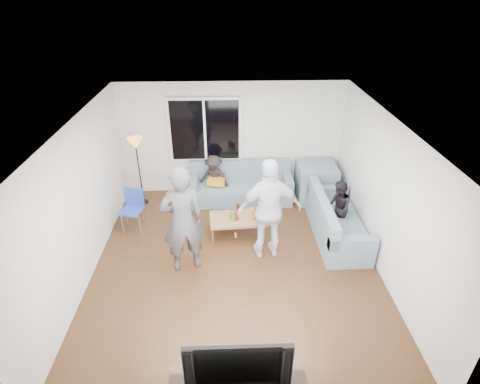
{
  "coord_description": "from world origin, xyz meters",
  "views": [
    {
      "loc": [
        -0.11,
        -5.21,
        4.49
      ],
      "look_at": [
        0.1,
        0.6,
        1.15
      ],
      "focal_mm": 28.06,
      "sensor_mm": 36.0,
      "label": 1
    }
  ],
  "objects_px": {
    "television": "(238,358)",
    "coffee_table": "(238,226)",
    "floor_lamp": "(139,172)",
    "spectator_back": "(214,178)",
    "side_chair": "(132,211)",
    "player_right": "(269,210)",
    "player_left": "(182,221)",
    "spectator_right": "(338,208)",
    "sofa_right_section": "(338,218)",
    "sofa_back_section": "(241,183)"
  },
  "relations": [
    {
      "from": "television",
      "to": "coffee_table",
      "type": "bearing_deg",
      "value": 88.07
    },
    {
      "from": "floor_lamp",
      "to": "spectator_back",
      "type": "distance_m",
      "value": 1.64
    },
    {
      "from": "television",
      "to": "side_chair",
      "type": "bearing_deg",
      "value": 118.72
    },
    {
      "from": "player_right",
      "to": "player_left",
      "type": "bearing_deg",
      "value": 5.75
    },
    {
      "from": "spectator_right",
      "to": "sofa_right_section",
      "type": "bearing_deg",
      "value": 4.25
    },
    {
      "from": "player_left",
      "to": "television",
      "type": "relative_size",
      "value": 1.65
    },
    {
      "from": "sofa_right_section",
      "to": "spectator_back",
      "type": "bearing_deg",
      "value": 58.11
    },
    {
      "from": "sofa_back_section",
      "to": "coffee_table",
      "type": "height_order",
      "value": "sofa_back_section"
    },
    {
      "from": "player_left",
      "to": "player_right",
      "type": "bearing_deg",
      "value": 175.79
    },
    {
      "from": "sofa_back_section",
      "to": "side_chair",
      "type": "distance_m",
      "value": 2.49
    },
    {
      "from": "coffee_table",
      "to": "spectator_back",
      "type": "height_order",
      "value": "spectator_back"
    },
    {
      "from": "spectator_back",
      "to": "television",
      "type": "height_order",
      "value": "television"
    },
    {
      "from": "spectator_back",
      "to": "player_left",
      "type": "bearing_deg",
      "value": -81.2
    },
    {
      "from": "sofa_back_section",
      "to": "spectator_right",
      "type": "distance_m",
      "value": 2.3
    },
    {
      "from": "sofa_back_section",
      "to": "spectator_right",
      "type": "xyz_separation_m",
      "value": [
        1.84,
        -1.38,
        0.15
      ]
    },
    {
      "from": "sofa_back_section",
      "to": "floor_lamp",
      "type": "distance_m",
      "value": 2.26
    },
    {
      "from": "sofa_right_section",
      "to": "player_right",
      "type": "relative_size",
      "value": 1.04
    },
    {
      "from": "spectator_right",
      "to": "television",
      "type": "xyz_separation_m",
      "value": [
        -2.06,
        -3.39,
        0.21
      ]
    },
    {
      "from": "side_chair",
      "to": "television",
      "type": "height_order",
      "value": "television"
    },
    {
      "from": "coffee_table",
      "to": "spectator_back",
      "type": "xyz_separation_m",
      "value": [
        -0.5,
        1.4,
        0.35
      ]
    },
    {
      "from": "sofa_back_section",
      "to": "side_chair",
      "type": "xyz_separation_m",
      "value": [
        -2.23,
        -1.1,
        0.01
      ]
    },
    {
      "from": "side_chair",
      "to": "floor_lamp",
      "type": "height_order",
      "value": "floor_lamp"
    },
    {
      "from": "player_right",
      "to": "spectator_back",
      "type": "xyz_separation_m",
      "value": [
        -1.03,
        2.02,
        -0.41
      ]
    },
    {
      "from": "spectator_back",
      "to": "television",
      "type": "distance_m",
      "value": 4.82
    },
    {
      "from": "player_right",
      "to": "television",
      "type": "bearing_deg",
      "value": 70.84
    },
    {
      "from": "player_right",
      "to": "television",
      "type": "xyz_separation_m",
      "value": [
        -0.64,
        -2.78,
        -0.18
      ]
    },
    {
      "from": "player_right",
      "to": "sofa_back_section",
      "type": "bearing_deg",
      "value": -84.1
    },
    {
      "from": "side_chair",
      "to": "television",
      "type": "xyz_separation_m",
      "value": [
        2.01,
        -3.67,
        0.35
      ]
    },
    {
      "from": "sofa_right_section",
      "to": "spectator_right",
      "type": "height_order",
      "value": "spectator_right"
    },
    {
      "from": "sofa_right_section",
      "to": "sofa_back_section",
      "type": "bearing_deg",
      "value": 51.03
    },
    {
      "from": "player_left",
      "to": "spectator_back",
      "type": "xyz_separation_m",
      "value": [
        0.46,
        2.33,
        -0.43
      ]
    },
    {
      "from": "floor_lamp",
      "to": "spectator_right",
      "type": "xyz_separation_m",
      "value": [
        4.07,
        -1.32,
        -0.21
      ]
    },
    {
      "from": "floor_lamp",
      "to": "television",
      "type": "distance_m",
      "value": 5.13
    },
    {
      "from": "player_left",
      "to": "television",
      "type": "height_order",
      "value": "player_left"
    },
    {
      "from": "spectator_back",
      "to": "side_chair",
      "type": "bearing_deg",
      "value": -125.26
    },
    {
      "from": "coffee_table",
      "to": "player_left",
      "type": "relative_size",
      "value": 0.56
    },
    {
      "from": "coffee_table",
      "to": "spectator_right",
      "type": "distance_m",
      "value": 1.98
    },
    {
      "from": "side_chair",
      "to": "spectator_right",
      "type": "height_order",
      "value": "spectator_right"
    },
    {
      "from": "floor_lamp",
      "to": "television",
      "type": "xyz_separation_m",
      "value": [
        2.01,
        -4.71,
        0.0
      ]
    },
    {
      "from": "sofa_back_section",
      "to": "player_right",
      "type": "xyz_separation_m",
      "value": [
        0.42,
        -1.99,
        0.53
      ]
    },
    {
      "from": "side_chair",
      "to": "spectator_right",
      "type": "relative_size",
      "value": 0.75
    },
    {
      "from": "side_chair",
      "to": "spectator_right",
      "type": "xyz_separation_m",
      "value": [
        4.07,
        -0.27,
        0.14
      ]
    },
    {
      "from": "coffee_table",
      "to": "side_chair",
      "type": "height_order",
      "value": "side_chair"
    },
    {
      "from": "spectator_right",
      "to": "player_right",
      "type": "bearing_deg",
      "value": -62.46
    },
    {
      "from": "sofa_right_section",
      "to": "television",
      "type": "bearing_deg",
      "value": 147.86
    },
    {
      "from": "spectator_right",
      "to": "television",
      "type": "bearing_deg",
      "value": -27.01
    },
    {
      "from": "sofa_back_section",
      "to": "television",
      "type": "bearing_deg",
      "value": -92.62
    },
    {
      "from": "coffee_table",
      "to": "player_right",
      "type": "xyz_separation_m",
      "value": [
        0.53,
        -0.62,
        0.76
      ]
    },
    {
      "from": "floor_lamp",
      "to": "player_right",
      "type": "height_order",
      "value": "player_right"
    },
    {
      "from": "spectator_right",
      "to": "player_left",
      "type": "bearing_deg",
      "value": -68.09
    }
  ]
}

